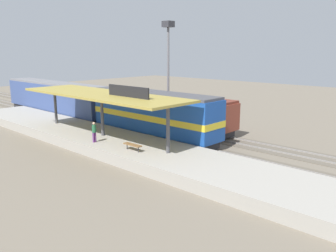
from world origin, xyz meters
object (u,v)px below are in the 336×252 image
platform_bench (133,145)px  freight_car (183,113)px  light_mast (168,50)px  person_waiting (94,131)px  passenger_carriage_single (55,98)px  locomotive (153,115)px

platform_bench → freight_car: (10.60, 3.99, 0.63)m
platform_bench → light_mast: (13.80, 9.12, 7.05)m
light_mast → person_waiting: size_ratio=6.84×
passenger_carriage_single → freight_car: passenger_carriage_single is taller
platform_bench → passenger_carriage_single: 22.64m
light_mast → passenger_carriage_single: bearing=121.6°
freight_car → light_mast: bearing=58.0°
locomotive → freight_car: size_ratio=1.20×
platform_bench → freight_car: freight_car is taller
platform_bench → locomotive: (6.00, 3.81, 1.07)m
platform_bench → freight_car: bearing=20.6°
platform_bench → passenger_carriage_single: passenger_carriage_single is taller
platform_bench → freight_car: 11.34m
light_mast → person_waiting: 16.47m
passenger_carriage_single → person_waiting: 18.77m
locomotive → passenger_carriage_single: (0.00, 18.00, -0.10)m
passenger_carriage_single → person_waiting: size_ratio=11.70×
passenger_carriage_single → light_mast: bearing=-58.4°
passenger_carriage_single → person_waiting: bearing=-110.3°
locomotive → person_waiting: (-6.50, 0.40, -0.56)m
platform_bench → person_waiting: bearing=96.8°
passenger_carriage_single → light_mast: light_mast is taller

